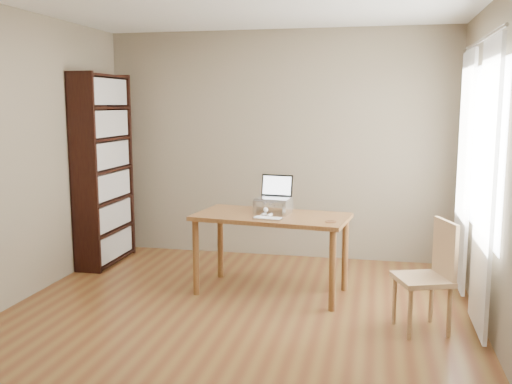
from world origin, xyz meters
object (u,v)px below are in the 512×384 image
desk (271,225)px  cat (274,206)px  laptop (274,193)px  chair (432,273)px  bookshelf (104,170)px  keyboard (268,218)px

desk → cat: cat is taller
desk → cat: size_ratio=3.12×
cat → laptop: bearing=100.9°
desk → chair: (1.39, -0.66, -0.18)m
bookshelf → desk: bookshelf is taller
bookshelf → desk: size_ratio=1.41×
keyboard → chair: 1.48m
desk → keyboard: 0.24m
desk → keyboard: size_ratio=5.46×
cat → desk: bearing=-79.6°
laptop → chair: bearing=-22.5°
laptop → keyboard: bearing=-81.5°
desk → laptop: bearing=97.4°
keyboard → cat: 0.33m
desk → laptop: size_ratio=4.47×
keyboard → cat: bearing=99.1°
bookshelf → keyboard: bookshelf is taller
bookshelf → cat: size_ratio=4.41×
chair → bookshelf: bearing=139.0°
bookshelf → keyboard: bearing=-23.3°
bookshelf → desk: bearing=-17.9°
desk → chair: bearing=-18.2°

